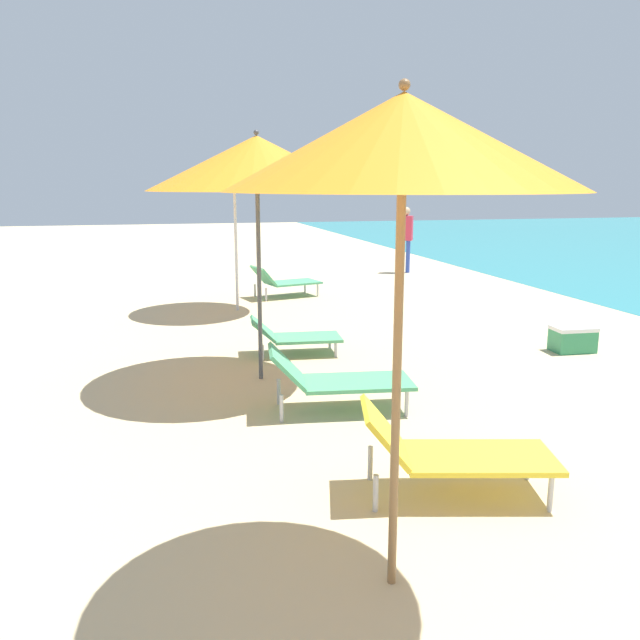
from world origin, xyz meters
name	(u,v)px	position (x,y,z in m)	size (l,w,h in m)	color
umbrella_second	(403,143)	(-0.15, 4.68, 2.49)	(1.85, 1.85, 2.80)	olive
lounger_second_shoreside	(451,451)	(0.65, 5.59, 0.35)	(1.53, 0.93, 0.70)	yellow
umbrella_third	(257,163)	(-0.27, 8.83, 2.51)	(2.47, 2.47, 2.88)	#4C4C51
lounger_third_shoreside	(294,335)	(0.35, 9.82, 0.26)	(1.27, 0.70, 0.52)	#4CA572
lounger_third_inland	(337,378)	(0.31, 7.55, 0.35)	(1.53, 0.80, 0.68)	#4CA572
umbrella_farthest	(234,166)	(-0.03, 13.12, 2.61)	(2.16, 2.16, 2.92)	silver
lounger_farthest_shoreside	(284,281)	(1.08, 14.32, 0.33)	(1.48, 0.99, 0.66)	#4CA572
person_walking_near	(405,233)	(4.86, 17.20, 1.04)	(0.42, 0.38, 1.71)	#334CB2
cooler_box	(573,339)	(4.14, 9.03, 0.18)	(0.59, 0.40, 0.36)	#338C59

